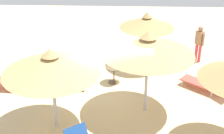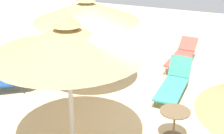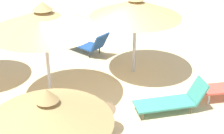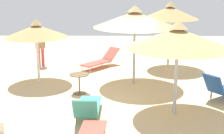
# 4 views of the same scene
# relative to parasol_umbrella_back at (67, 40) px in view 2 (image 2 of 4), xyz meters

# --- Properties ---
(ground) EXTENTS (24.00, 24.00, 0.10)m
(ground) POSITION_rel_parasol_umbrella_back_xyz_m (0.49, 1.12, -2.44)
(ground) COLOR beige
(parasol_umbrella_back) EXTENTS (2.95, 2.95, 2.88)m
(parasol_umbrella_back) POSITION_rel_parasol_umbrella_back_xyz_m (0.00, 0.00, 0.00)
(parasol_umbrella_back) COLOR #B2B2B7
(parasol_umbrella_back) RESTS_ON ground
(parasol_umbrella_front) EXTENTS (2.89, 2.89, 2.68)m
(parasol_umbrella_front) POSITION_rel_parasol_umbrella_back_xyz_m (-1.02, 2.85, -0.19)
(parasol_umbrella_front) COLOR #B2B2B7
(parasol_umbrella_front) RESTS_ON ground
(lounge_chair_near_left) EXTENTS (0.67, 1.95, 0.83)m
(lounge_chair_near_left) POSITION_rel_parasol_umbrella_back_xyz_m (1.45, 3.20, -2.07)
(lounge_chair_near_left) COLOR teal
(lounge_chair_near_left) RESTS_ON ground
(lounge_chair_near_right) EXTENTS (1.90, 1.63, 0.94)m
(lounge_chair_near_right) POSITION_rel_parasol_umbrella_back_xyz_m (-2.88, 1.61, -2.00)
(lounge_chair_near_right) COLOR #1E478C
(lounge_chair_near_right) RESTS_ON ground
(lounge_chair_center) EXTENTS (0.74, 2.12, 0.73)m
(lounge_chair_center) POSITION_rel_parasol_umbrella_back_xyz_m (1.26, 5.25, -2.01)
(lounge_chair_center) COLOR #CC4C3F
(lounge_chair_center) RESTS_ON ground
(side_table_round) EXTENTS (0.66, 0.66, 0.68)m
(side_table_round) POSITION_rel_parasol_umbrella_back_xyz_m (1.90, 1.12, -1.92)
(side_table_round) COLOR brown
(side_table_round) RESTS_ON ground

